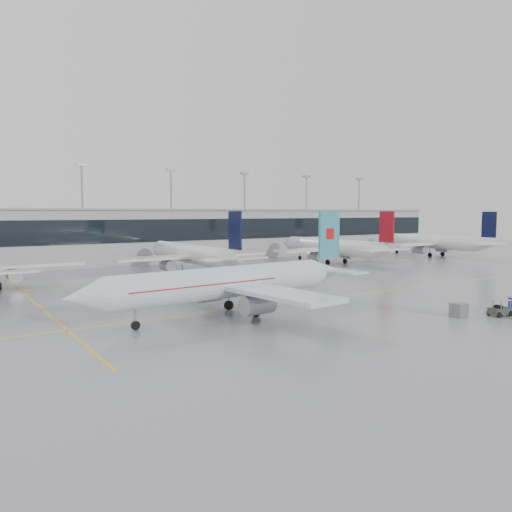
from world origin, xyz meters
TOP-DOWN VIEW (x-y plane):
  - ground at (0.00, 0.00)m, footprint 320.00×320.00m
  - taxi_line_main at (0.00, 0.00)m, footprint 120.00×0.25m
  - taxi_line_north at (0.00, 30.00)m, footprint 120.00×0.25m
  - taxi_line_cross at (-30.00, 15.00)m, footprint 0.25×60.00m
  - terminal at (0.00, 62.00)m, footprint 180.00×15.00m
  - terminal_glass at (0.00, 54.45)m, footprint 180.00×0.20m
  - terminal_roof at (0.00, 62.00)m, footprint 182.00×16.00m
  - light_masts at (0.00, 68.00)m, footprint 156.40×1.00m
  - air_canada_jet at (-12.53, -2.38)m, footprint 36.88×29.69m
  - parked_jet_c at (-0.00, 33.69)m, footprint 29.64×36.96m
  - parked_jet_d at (35.00, 33.69)m, footprint 29.64×36.96m
  - parked_jet_e at (70.00, 33.69)m, footprint 29.64×36.96m
  - baggage_tug at (12.00, -19.34)m, footprint 3.78×1.91m
  - gse_unit at (7.64, -17.15)m, footprint 1.55×1.44m

SIDE VIEW (x-z plane):
  - ground at x=0.00m, z-range 0.00..0.00m
  - taxi_line_main at x=0.00m, z-range 0.00..0.01m
  - taxi_line_north at x=0.00m, z-range 0.00..0.01m
  - taxi_line_cross at x=-30.00m, z-range 0.00..0.01m
  - baggage_tug at x=12.00m, z-range -0.27..1.53m
  - gse_unit at x=7.64m, z-range 0.00..1.54m
  - air_canada_jet at x=-12.53m, z-range -2.12..9.49m
  - parked_jet_c at x=0.00m, z-range -2.15..9.57m
  - parked_jet_d at x=35.00m, z-range -2.15..9.57m
  - parked_jet_e at x=70.00m, z-range -2.15..9.57m
  - terminal at x=0.00m, z-range 0.00..12.00m
  - terminal_glass at x=0.00m, z-range 5.00..10.00m
  - terminal_roof at x=0.00m, z-range 12.00..12.40m
  - light_masts at x=0.00m, z-range 2.04..24.64m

